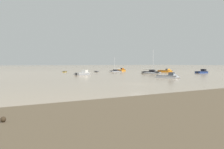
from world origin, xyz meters
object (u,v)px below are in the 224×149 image
Objects in this scene: motorboat_moored_0 at (203,72)px; rowboat_moored_0 at (65,72)px; motorboat_moored_2 at (167,71)px; sailboat_moored_2 at (151,73)px; motorboat_moored_4 at (84,74)px; sailboat_moored_1 at (116,71)px; rowboat_moored_1 at (96,72)px; motorboat_moored_6 at (170,77)px; motorboat_moored_3 at (122,71)px.

rowboat_moored_0 is at bearing 130.74° from motorboat_moored_0.
sailboat_moored_2 is (-15.50, -8.34, 0.04)m from motorboat_moored_2.
sailboat_moored_2 is (16.09, -30.49, 0.20)m from rowboat_moored_0.
motorboat_moored_2 is 37.11m from motorboat_moored_4.
motorboat_moored_4 is (-36.95, -3.45, 0.03)m from motorboat_moored_2.
rowboat_moored_0 is at bearing -25.87° from sailboat_moored_1.
motorboat_moored_0 is 31.46m from sailboat_moored_1.
sailboat_moored_2 reaches higher than motorboat_moored_2.
motorboat_moored_4 is (-39.86, 10.51, 0.01)m from motorboat_moored_0.
motorboat_moored_2 is 1.68× the size of rowboat_moored_1.
sailboat_moored_2 reaches higher than motorboat_moored_0.
sailboat_moored_2 is 1.42× the size of motorboat_moored_6.
sailboat_moored_1 is at bearing -113.46° from rowboat_moored_1.
motorboat_moored_4 is 0.77× the size of sailboat_moored_2.
sailboat_moored_1 reaches higher than motorboat_moored_3.
motorboat_moored_0 is at bearing 132.22° from sailboat_moored_1.
sailboat_moored_2 reaches higher than motorboat_moored_6.
motorboat_moored_4 reaches higher than rowboat_moored_1.
motorboat_moored_2 is 1.08× the size of motorboat_moored_4.
motorboat_moored_2 is 26.63m from rowboat_moored_1.
sailboat_moored_2 is at bearing 76.36° from rowboat_moored_0.
rowboat_moored_0 is 0.41× the size of sailboat_moored_2.
sailboat_moored_1 is 20.03m from sailboat_moored_2.
sailboat_moored_1 is at bearing 13.75° from motorboat_moored_4.
motorboat_moored_0 reaches higher than rowboat_moored_0.
motorboat_moored_3 reaches higher than motorboat_moored_2.
motorboat_moored_6 is at bearing 78.49° from sailboat_moored_1.
sailboat_moored_1 is at bearing 105.83° from rowboat_moored_0.
sailboat_moored_2 reaches higher than motorboat_moored_4.
motorboat_moored_2 reaches higher than rowboat_moored_1.
rowboat_moored_0 is 34.47m from sailboat_moored_2.
motorboat_moored_2 is at bearing -113.59° from rowboat_moored_1.
rowboat_moored_0 is 0.53× the size of motorboat_moored_4.
rowboat_moored_1 is 25.15m from motorboat_moored_4.
sailboat_moored_2 is (-8.74, -27.91, 0.04)m from motorboat_moored_3.
rowboat_moored_0 is 51.66m from motorboat_moored_6.
motorboat_moored_0 is 0.94× the size of sailboat_moored_1.
motorboat_moored_0 is at bearing -104.69° from motorboat_moored_3.
motorboat_moored_0 is at bearing 92.23° from rowboat_moored_0.
sailboat_moored_1 is (-8.54, -7.87, -0.03)m from motorboat_moored_3.
motorboat_moored_2 is (-2.91, 13.96, -0.02)m from motorboat_moored_0.
motorboat_moored_3 is 1.08× the size of sailboat_moored_1.
sailboat_moored_1 reaches higher than rowboat_moored_0.
motorboat_moored_2 is 17.61m from sailboat_moored_2.
motorboat_moored_0 is 38.55m from rowboat_moored_1.
motorboat_moored_2 reaches higher than rowboat_moored_0.
motorboat_moored_6 reaches higher than rowboat_moored_1.
motorboat_moored_4 is 26.41m from sailboat_moored_1.
motorboat_moored_2 is at bearing -15.89° from motorboat_moored_4.
motorboat_moored_0 is 1.80× the size of rowboat_moored_0.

